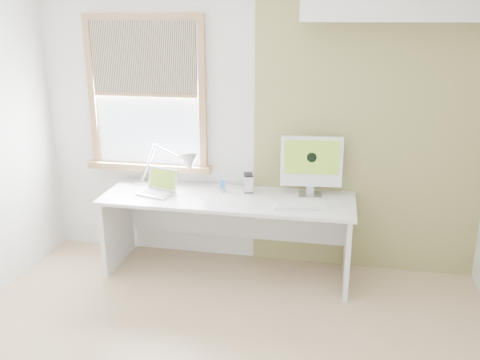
% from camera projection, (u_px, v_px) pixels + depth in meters
% --- Properties ---
extents(room, '(4.04, 3.54, 2.64)m').
position_uv_depth(room, '(206.00, 185.00, 2.97)').
color(room, tan).
rests_on(room, ground).
extents(accent_wall, '(2.00, 0.02, 2.60)m').
position_uv_depth(accent_wall, '(369.00, 130.00, 4.42)').
color(accent_wall, '#8F8751').
rests_on(accent_wall, room).
extents(window, '(1.20, 0.14, 1.42)m').
position_uv_depth(window, '(146.00, 95.00, 4.68)').
color(window, '#AA794D').
rests_on(window, room).
extents(desk, '(2.20, 0.70, 0.73)m').
position_uv_depth(desk, '(229.00, 215.00, 4.59)').
color(desk, silver).
rests_on(desk, room).
extents(desk_lamp, '(0.67, 0.27, 0.39)m').
position_uv_depth(desk_lamp, '(180.00, 165.00, 4.69)').
color(desk_lamp, '#B5B7BA').
rests_on(desk_lamp, desk).
extents(laptop, '(0.36, 0.32, 0.21)m').
position_uv_depth(laptop, '(159.00, 187.00, 4.55)').
color(laptop, '#B5B7BA').
rests_on(laptop, desk).
extents(phone_dock, '(0.07, 0.07, 0.12)m').
position_uv_depth(phone_dock, '(223.00, 188.00, 4.60)').
color(phone_dock, '#B5B7BA').
rests_on(phone_dock, desk).
extents(external_drive, '(0.11, 0.14, 0.16)m').
position_uv_depth(external_drive, '(248.00, 183.00, 4.59)').
color(external_drive, '#B5B7BA').
rests_on(external_drive, desk).
extents(imac, '(0.54, 0.19, 0.52)m').
position_uv_depth(imac, '(311.00, 163.00, 4.44)').
color(imac, '#B5B7BA').
rests_on(imac, desk).
extents(keyboard, '(0.47, 0.20, 0.02)m').
position_uv_depth(keyboard, '(301.00, 206.00, 4.23)').
color(keyboard, white).
rests_on(keyboard, desk).
extents(mouse, '(0.07, 0.10, 0.03)m').
position_uv_depth(mouse, '(278.00, 204.00, 4.25)').
color(mouse, white).
rests_on(mouse, desk).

